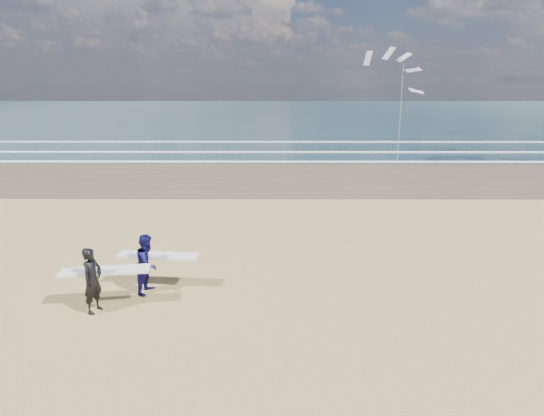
{
  "coord_description": "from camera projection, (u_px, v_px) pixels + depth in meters",
  "views": [
    {
      "loc": [
        4.16,
        -10.66,
        5.59
      ],
      "look_at": [
        4.07,
        6.0,
        1.16
      ],
      "focal_mm": 32.0,
      "sensor_mm": 36.0,
      "label": 1
    }
  ],
  "objects": [
    {
      "name": "foam_breakers",
      "position": [
        472.0,
        151.0,
        38.8
      ],
      "size": [
        220.0,
        11.7,
        0.05
      ],
      "color": "white",
      "rests_on": "ground"
    },
    {
      "name": "wet_sand_strip",
      "position": [
        538.0,
        176.0,
        29.05
      ],
      "size": [
        220.0,
        12.0,
        0.01
      ],
      "primitive_type": "cube",
      "color": "#4D3D29",
      "rests_on": "ground"
    },
    {
      "name": "surfer_near",
      "position": [
        95.0,
        279.0,
        11.9
      ],
      "size": [
        2.25,
        1.12,
        1.66
      ],
      "color": "black",
      "rests_on": "ground"
    },
    {
      "name": "ocean",
      "position": [
        369.0,
        114.0,
        81.24
      ],
      "size": [
        220.0,
        100.0,
        0.02
      ],
      "primitive_type": "cube",
      "color": "#1B333C",
      "rests_on": "ground"
    },
    {
      "name": "surfer_far",
      "position": [
        149.0,
        263.0,
        13.01
      ],
      "size": [
        2.24,
        1.18,
        1.63
      ],
      "color": "#0D0B42",
      "rests_on": "ground"
    },
    {
      "name": "kite_1",
      "position": [
        401.0,
        96.0,
        35.1
      ],
      "size": [
        5.29,
        4.68,
        8.24
      ],
      "color": "slate",
      "rests_on": "ground"
    }
  ]
}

